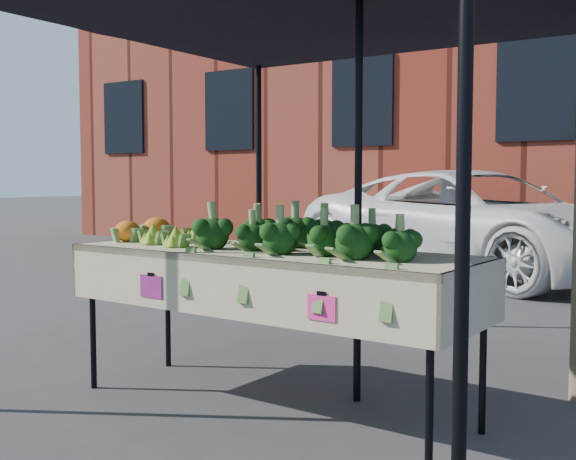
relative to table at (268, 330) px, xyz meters
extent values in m
plane|color=#353538|center=(-0.10, 0.10, -0.45)|extent=(90.00, 90.00, 0.00)
cube|color=beige|center=(0.00, 0.00, 0.00)|extent=(2.43, 0.90, 0.90)
cube|color=#F22D8C|center=(-0.51, -0.40, 0.25)|extent=(0.17, 0.01, 0.12)
cube|color=#F42E87|center=(0.62, -0.40, 0.25)|extent=(0.17, 0.01, 0.12)
ellipsoid|color=black|center=(0.27, 0.03, 0.57)|extent=(1.35, 0.55, 0.23)
ellipsoid|color=#A1B727|center=(-0.67, -0.01, 0.54)|extent=(0.41, 0.45, 0.18)
ellipsoid|color=orange|center=(-1.04, 0.07, 0.53)|extent=(0.21, 0.41, 0.16)
imported|color=white|center=(-0.84, 6.09, 2.13)|extent=(2.20, 2.73, 5.16)
cube|color=maroon|center=(-5.10, 12.10, 4.05)|extent=(12.00, 8.00, 9.00)
camera|label=1|loc=(2.23, -3.19, 0.83)|focal=43.84mm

